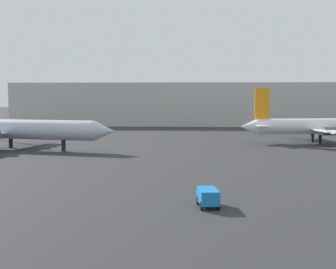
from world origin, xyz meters
name	(u,v)px	position (x,y,z in m)	size (l,w,h in m)	color
airplane_on_taxiway	(10,129)	(-25.80, 53.78, 3.03)	(32.48, 22.38, 9.79)	#B2BCCC
airplane_distant	(321,126)	(22.53, 65.57, 2.85)	(28.29, 20.33, 9.18)	white
baggage_cart	(208,197)	(2.33, 21.02, 0.76)	(1.68, 2.56, 1.30)	#1972BF
terminal_building	(189,104)	(-0.09, 114.29, 5.62)	(93.30, 22.10, 11.23)	#B7B7B2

